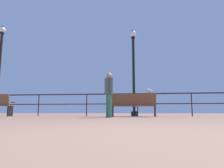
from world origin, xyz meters
name	(u,v)px	position (x,y,z in m)	size (l,w,h in m)	color
ground_plane	(144,133)	(0.00, 0.00, 0.00)	(60.00, 60.00, 0.00)	#84624F
pier_railing	(137,99)	(0.00, 7.18, 0.75)	(18.34, 0.05, 1.01)	#301918
bench_near_left	(133,104)	(-0.18, 6.34, 0.50)	(1.78, 0.67, 0.90)	brown
lamppost_center	(134,69)	(-0.16, 7.42, 2.18)	(0.29, 0.29, 4.08)	black
person_by_bench	(109,91)	(-0.99, 5.07, 0.88)	(0.30, 0.44, 1.54)	#367152
seagull_on_rail	(150,91)	(0.53, 7.20, 1.11)	(0.37, 0.34, 0.21)	silver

